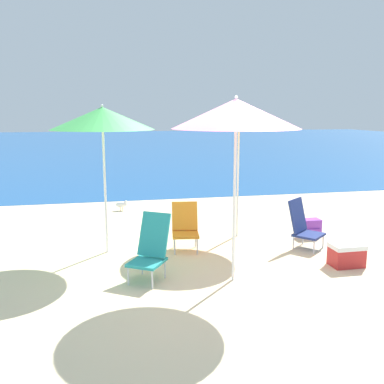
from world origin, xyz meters
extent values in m
plane|color=beige|center=(0.00, 0.00, 0.00)|extent=(60.00, 60.00, 0.00)
cube|color=#1E5699|center=(0.00, 25.49, 0.00)|extent=(60.00, 40.00, 0.01)
cylinder|color=white|center=(0.08, -0.01, 1.01)|extent=(0.04, 0.04, 2.01)
cone|color=pink|center=(0.08, -0.01, 2.20)|extent=(1.63, 1.63, 0.37)
sphere|color=white|center=(0.08, -0.01, 2.40)|extent=(0.04, 0.04, 0.04)
cylinder|color=white|center=(0.76, 1.95, 0.98)|extent=(0.04, 0.04, 1.96)
cone|color=orange|center=(0.76, 1.95, 2.10)|extent=(1.67, 1.67, 0.28)
sphere|color=white|center=(0.76, 1.95, 2.26)|extent=(0.04, 0.04, 0.04)
cylinder|color=white|center=(-1.56, 1.52, 0.98)|extent=(0.04, 0.04, 1.95)
cone|color=#47B756|center=(-1.56, 1.52, 2.13)|extent=(1.59, 1.59, 0.34)
sphere|color=white|center=(-1.56, 1.52, 2.32)|extent=(0.04, 0.04, 0.04)
cylinder|color=silver|center=(1.67, 0.77, 0.11)|extent=(0.02, 0.02, 0.22)
cylinder|color=silver|center=(1.96, 1.01, 0.11)|extent=(0.02, 0.02, 0.22)
cylinder|color=silver|center=(1.44, 1.04, 0.11)|extent=(0.02, 0.02, 0.22)
cylinder|color=silver|center=(1.73, 1.28, 0.11)|extent=(0.02, 0.02, 0.22)
cube|color=navy|center=(1.70, 1.02, 0.23)|extent=(0.61, 0.61, 0.04)
cube|color=navy|center=(1.57, 1.18, 0.53)|extent=(0.45, 0.42, 0.55)
cylinder|color=silver|center=(-0.52, 1.15, 0.13)|extent=(0.02, 0.02, 0.26)
cylinder|color=silver|center=(-0.16, 1.10, 0.13)|extent=(0.02, 0.02, 0.26)
cylinder|color=silver|center=(-0.46, 1.52, 0.13)|extent=(0.02, 0.02, 0.26)
cylinder|color=silver|center=(-0.11, 1.48, 0.13)|extent=(0.02, 0.02, 0.26)
cube|color=orange|center=(-0.31, 1.31, 0.28)|extent=(0.48, 0.50, 0.04)
cube|color=orange|center=(-0.28, 1.53, 0.53)|extent=(0.44, 0.24, 0.46)
cylinder|color=silver|center=(-1.31, 0.09, 0.13)|extent=(0.02, 0.02, 0.25)
cylinder|color=silver|center=(-1.01, -0.09, 0.13)|extent=(0.02, 0.02, 0.25)
cylinder|color=silver|center=(-1.09, 0.43, 0.13)|extent=(0.02, 0.02, 0.25)
cylinder|color=silver|center=(-0.80, 0.24, 0.13)|extent=(0.02, 0.02, 0.25)
cube|color=teal|center=(-1.05, 0.17, 0.27)|extent=(0.59, 0.61, 0.04)
cube|color=teal|center=(-0.93, 0.37, 0.59)|extent=(0.48, 0.43, 0.58)
cube|color=purple|center=(2.06, 1.66, 0.16)|extent=(0.33, 0.23, 0.32)
cube|color=purple|center=(2.06, 1.53, 0.10)|extent=(0.23, 0.03, 0.14)
cylinder|color=silver|center=(-0.64, 2.36, 0.09)|extent=(0.07, 0.07, 0.19)
cylinder|color=silver|center=(-0.64, 2.36, 0.22)|extent=(0.03, 0.03, 0.06)
cylinder|color=black|center=(-0.64, 2.36, 0.26)|extent=(0.04, 0.04, 0.02)
cube|color=#B72828|center=(1.86, 0.16, 0.13)|extent=(0.46, 0.31, 0.27)
cube|color=white|center=(1.86, 0.16, 0.30)|extent=(0.47, 0.32, 0.07)
cylinder|color=gold|center=(-1.22, 4.47, 0.04)|extent=(0.01, 0.01, 0.07)
cylinder|color=gold|center=(-1.17, 4.47, 0.04)|extent=(0.01, 0.01, 0.07)
ellipsoid|color=white|center=(-1.20, 4.47, 0.14)|extent=(0.26, 0.11, 0.13)
sphere|color=white|center=(-1.09, 4.47, 0.19)|extent=(0.07, 0.07, 0.07)
camera|label=1|loc=(-1.57, -5.21, 2.22)|focal=40.00mm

